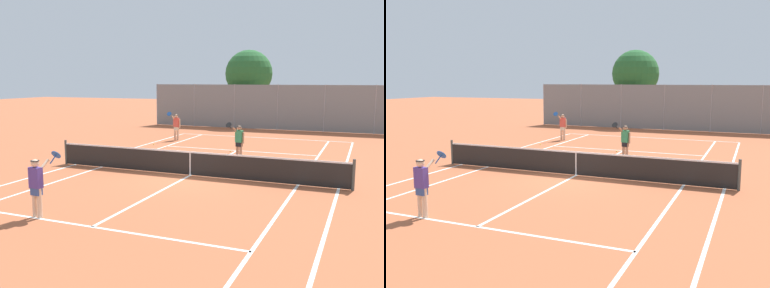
% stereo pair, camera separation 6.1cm
% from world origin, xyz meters
% --- Properties ---
extents(ground_plane, '(120.00, 120.00, 0.00)m').
position_xyz_m(ground_plane, '(0.00, 0.00, 0.00)').
color(ground_plane, '#B25B38').
extents(court_line_markings, '(11.10, 23.90, 0.01)m').
position_xyz_m(court_line_markings, '(0.00, 0.00, 0.00)').
color(court_line_markings, white).
rests_on(court_line_markings, ground).
extents(tennis_net, '(12.00, 0.10, 1.07)m').
position_xyz_m(tennis_net, '(0.00, 0.00, 0.51)').
color(tennis_net, '#474C47').
rests_on(tennis_net, ground).
extents(player_near_side, '(0.70, 0.73, 1.77)m').
position_xyz_m(player_near_side, '(-1.82, -6.30, 0.93)').
color(player_near_side, beige).
rests_on(player_near_side, ground).
extents(player_far_left, '(0.63, 0.76, 1.77)m').
position_xyz_m(player_far_left, '(-4.63, 8.77, 0.93)').
color(player_far_left, '#D8A884').
rests_on(player_far_left, ground).
extents(player_far_right, '(0.79, 0.71, 1.77)m').
position_xyz_m(player_far_right, '(0.80, 3.92, 0.93)').
color(player_far_right, tan).
rests_on(player_far_right, ground).
extents(loose_tennis_ball_0, '(0.07, 0.07, 0.07)m').
position_xyz_m(loose_tennis_ball_0, '(-0.23, 5.93, 0.03)').
color(loose_tennis_ball_0, '#D1DB33').
rests_on(loose_tennis_ball_0, ground).
extents(loose_tennis_ball_1, '(0.07, 0.07, 0.07)m').
position_xyz_m(loose_tennis_ball_1, '(-5.00, 6.50, 0.03)').
color(loose_tennis_ball_1, '#D1DB33').
rests_on(loose_tennis_ball_1, ground).
extents(back_fence, '(20.08, 0.08, 3.36)m').
position_xyz_m(back_fence, '(-0.00, 16.68, 1.68)').
color(back_fence, gray).
rests_on(back_fence, ground).
extents(tree_behind_left, '(3.79, 3.79, 6.09)m').
position_xyz_m(tree_behind_left, '(-2.78, 19.03, 4.09)').
color(tree_behind_left, brown).
rests_on(tree_behind_left, ground).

